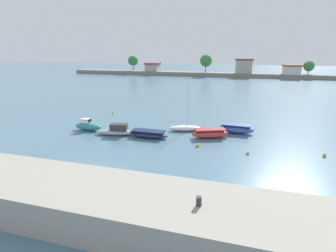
{
  "coord_description": "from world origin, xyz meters",
  "views": [
    {
      "loc": [
        12.64,
        -19.46,
        10.92
      ],
      "look_at": [
        2.71,
        14.35,
        0.79
      ],
      "focal_mm": 28.18,
      "sensor_mm": 36.0,
      "label": 1
    }
  ],
  "objects_px": {
    "moored_boat_3": "(185,128)",
    "mooring_buoy_0": "(113,113)",
    "moored_boat_1": "(117,131)",
    "moored_boat_2": "(148,134)",
    "moored_boat_0": "(88,126)",
    "mooring_buoy_3": "(198,145)",
    "moored_boat_5": "(236,129)",
    "mooring_buoy_2": "(325,155)",
    "moored_boat_4": "(210,133)",
    "mooring_buoy_4": "(248,152)",
    "mooring_bollard": "(199,201)",
    "mooring_buoy_1": "(126,127)"
  },
  "relations": [
    {
      "from": "moored_boat_3",
      "to": "mooring_buoy_0",
      "type": "xyz_separation_m",
      "value": [
        -14.67,
        6.42,
        -0.25
      ]
    },
    {
      "from": "moored_boat_1",
      "to": "moored_boat_2",
      "type": "bearing_deg",
      "value": -8.32
    },
    {
      "from": "moored_boat_0",
      "to": "moored_boat_2",
      "type": "bearing_deg",
      "value": -2.92
    },
    {
      "from": "mooring_buoy_0",
      "to": "mooring_buoy_3",
      "type": "xyz_separation_m",
      "value": [
        17.52,
        -12.16,
        0.02
      ]
    },
    {
      "from": "moored_boat_0",
      "to": "moored_boat_5",
      "type": "relative_size",
      "value": 0.84
    },
    {
      "from": "moored_boat_3",
      "to": "mooring_buoy_3",
      "type": "bearing_deg",
      "value": -81.19
    },
    {
      "from": "mooring_buoy_2",
      "to": "moored_boat_3",
      "type": "bearing_deg",
      "value": 163.26
    },
    {
      "from": "moored_boat_1",
      "to": "moored_boat_4",
      "type": "bearing_deg",
      "value": -0.37
    },
    {
      "from": "moored_boat_5",
      "to": "mooring_buoy_2",
      "type": "xyz_separation_m",
      "value": [
        9.48,
        -5.95,
        -0.38
      ]
    },
    {
      "from": "moored_boat_1",
      "to": "moored_boat_4",
      "type": "distance_m",
      "value": 12.35
    },
    {
      "from": "moored_boat_4",
      "to": "mooring_buoy_2",
      "type": "relative_size",
      "value": 12.14
    },
    {
      "from": "mooring_buoy_3",
      "to": "mooring_buoy_4",
      "type": "height_order",
      "value": "mooring_buoy_4"
    },
    {
      "from": "moored_boat_0",
      "to": "mooring_buoy_4",
      "type": "distance_m",
      "value": 22.0
    },
    {
      "from": "moored_boat_2",
      "to": "mooring_bollard",
      "type": "bearing_deg",
      "value": -61.31
    },
    {
      "from": "moored_boat_2",
      "to": "mooring_buoy_1",
      "type": "distance_m",
      "value": 5.43
    },
    {
      "from": "mooring_buoy_4",
      "to": "moored_boat_2",
      "type": "bearing_deg",
      "value": 169.47
    },
    {
      "from": "moored_boat_2",
      "to": "mooring_buoy_4",
      "type": "bearing_deg",
      "value": -10.76
    },
    {
      "from": "moored_boat_1",
      "to": "mooring_buoy_4",
      "type": "xyz_separation_m",
      "value": [
        16.89,
        -2.1,
        -0.37
      ]
    },
    {
      "from": "moored_boat_1",
      "to": "mooring_buoy_3",
      "type": "xyz_separation_m",
      "value": [
        11.2,
        -1.36,
        -0.37
      ]
    },
    {
      "from": "moored_boat_2",
      "to": "mooring_buoy_3",
      "type": "xyz_separation_m",
      "value": [
        6.82,
        -1.59,
        -0.24
      ]
    },
    {
      "from": "moored_boat_4",
      "to": "mooring_buoy_0",
      "type": "height_order",
      "value": "moored_boat_4"
    },
    {
      "from": "moored_boat_5",
      "to": "mooring_buoy_3",
      "type": "bearing_deg",
      "value": -118.67
    },
    {
      "from": "moored_boat_4",
      "to": "mooring_buoy_3",
      "type": "relative_size",
      "value": 12.83
    },
    {
      "from": "mooring_buoy_0",
      "to": "mooring_buoy_3",
      "type": "height_order",
      "value": "mooring_buoy_3"
    },
    {
      "from": "moored_boat_0",
      "to": "moored_boat_5",
      "type": "distance_m",
      "value": 20.69
    },
    {
      "from": "moored_boat_3",
      "to": "moored_boat_4",
      "type": "distance_m",
      "value": 4.3
    },
    {
      "from": "moored_boat_1",
      "to": "mooring_buoy_2",
      "type": "relative_size",
      "value": 13.48
    },
    {
      "from": "moored_boat_1",
      "to": "mooring_buoy_3",
      "type": "bearing_deg",
      "value": -18.19
    },
    {
      "from": "mooring_bollard",
      "to": "mooring_buoy_1",
      "type": "relative_size",
      "value": 1.35
    },
    {
      "from": "moored_boat_1",
      "to": "moored_boat_3",
      "type": "bearing_deg",
      "value": 16.39
    },
    {
      "from": "moored_boat_5",
      "to": "mooring_buoy_1",
      "type": "xyz_separation_m",
      "value": [
        -15.47,
        -2.29,
        -0.38
      ]
    },
    {
      "from": "mooring_buoy_1",
      "to": "mooring_buoy_4",
      "type": "distance_m",
      "value": 17.88
    },
    {
      "from": "mooring_buoy_0",
      "to": "mooring_buoy_3",
      "type": "relative_size",
      "value": 0.88
    },
    {
      "from": "moored_boat_0",
      "to": "mooring_buoy_4",
      "type": "relative_size",
      "value": 10.18
    },
    {
      "from": "mooring_bollard",
      "to": "mooring_buoy_1",
      "type": "xyz_separation_m",
      "value": [
        -14.23,
        20.32,
        -2.47
      ]
    },
    {
      "from": "moored_boat_0",
      "to": "mooring_buoy_4",
      "type": "height_order",
      "value": "moored_boat_0"
    },
    {
      "from": "moored_boat_0",
      "to": "moored_boat_1",
      "type": "xyz_separation_m",
      "value": [
        4.91,
        -0.78,
        -0.07
      ]
    },
    {
      "from": "moored_boat_4",
      "to": "moored_boat_2",
      "type": "bearing_deg",
      "value": 172.88
    },
    {
      "from": "moored_boat_3",
      "to": "mooring_buoy_2",
      "type": "relative_size",
      "value": 15.29
    },
    {
      "from": "moored_boat_3",
      "to": "mooring_buoy_4",
      "type": "height_order",
      "value": "moored_boat_3"
    },
    {
      "from": "mooring_bollard",
      "to": "mooring_buoy_0",
      "type": "height_order",
      "value": "mooring_bollard"
    },
    {
      "from": "mooring_bollard",
      "to": "mooring_buoy_3",
      "type": "bearing_deg",
      "value": 100.08
    },
    {
      "from": "mooring_buoy_1",
      "to": "mooring_buoy_2",
      "type": "height_order",
      "value": "same"
    },
    {
      "from": "mooring_buoy_1",
      "to": "moored_boat_2",
      "type": "bearing_deg",
      "value": -32.08
    },
    {
      "from": "moored_boat_3",
      "to": "moored_boat_4",
      "type": "relative_size",
      "value": 1.26
    },
    {
      "from": "mooring_buoy_0",
      "to": "mooring_buoy_3",
      "type": "bearing_deg",
      "value": -34.75
    },
    {
      "from": "mooring_bollard",
      "to": "mooring_buoy_0",
      "type": "bearing_deg",
      "value": 125.99
    },
    {
      "from": "mooring_buoy_2",
      "to": "mooring_buoy_1",
      "type": "bearing_deg",
      "value": 171.65
    },
    {
      "from": "moored_boat_3",
      "to": "moored_boat_2",
      "type": "bearing_deg",
      "value": -151.34
    },
    {
      "from": "mooring_bollard",
      "to": "mooring_buoy_1",
      "type": "height_order",
      "value": "mooring_bollard"
    }
  ]
}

